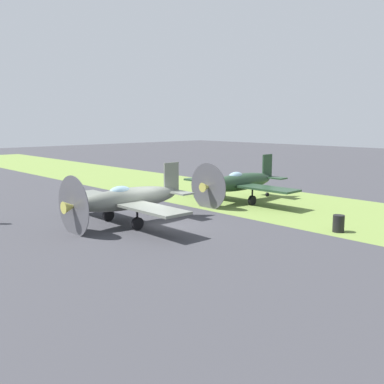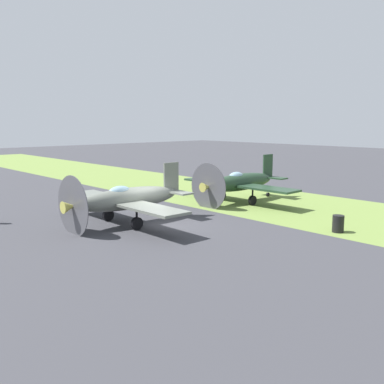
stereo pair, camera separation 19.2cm
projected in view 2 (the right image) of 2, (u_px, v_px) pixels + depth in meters
ground_plane at (162, 225)px, 24.71m from camera, size 160.00×160.00×0.00m
grass_verge at (275, 203)px, 31.60m from camera, size 120.00×11.00×0.01m
airplane_lead at (127, 199)px, 24.82m from camera, size 9.58×7.63×3.44m
airplane_wingman at (240, 182)px, 31.71m from camera, size 9.53×7.57×3.41m
fuel_drum at (338, 224)px, 23.13m from camera, size 0.60×0.60×0.90m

